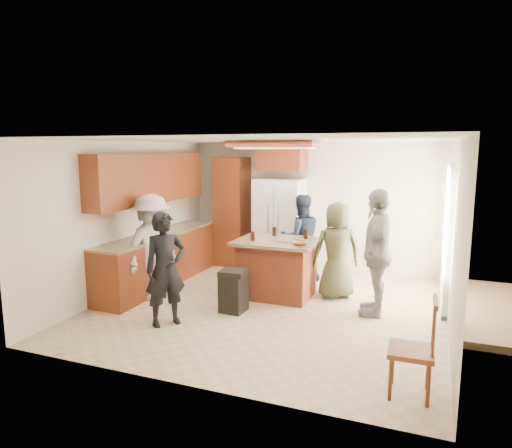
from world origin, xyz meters
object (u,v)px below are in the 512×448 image
at_px(kitchen_island, 277,268).
at_px(spindle_chair, 413,351).
at_px(person_counter, 152,247).
at_px(refrigerator, 280,225).
at_px(person_side_right, 377,252).
at_px(person_behind_left, 301,238).
at_px(person_behind_right, 337,250).
at_px(trash_bin, 233,290).
at_px(person_front_left, 165,269).

height_order(kitchen_island, spindle_chair, spindle_chair).
xyz_separation_m(person_counter, refrigerator, (1.33, 2.41, 0.06)).
xyz_separation_m(person_side_right, refrigerator, (-2.07, 1.84, -0.01)).
height_order(person_behind_left, spindle_chair, person_behind_left).
height_order(person_behind_right, person_counter, person_counter).
xyz_separation_m(refrigerator, trash_bin, (0.12, -2.49, -0.58)).
bearing_deg(person_counter, refrigerator, -24.54).
bearing_deg(spindle_chair, person_behind_right, 115.54).
height_order(person_front_left, person_behind_left, person_behind_left).
height_order(person_behind_left, kitchen_island, person_behind_left).
height_order(person_front_left, person_counter, person_counter).
bearing_deg(refrigerator, person_behind_left, -42.71).
xyz_separation_m(person_front_left, spindle_chair, (3.20, -0.71, -0.32)).
bearing_deg(person_behind_right, person_counter, -3.52).
bearing_deg(person_behind_left, refrigerator, -73.22).
relative_size(person_behind_right, spindle_chair, 1.56).
relative_size(person_side_right, trash_bin, 2.90).
bearing_deg(person_front_left, person_side_right, -22.72).
bearing_deg(person_counter, person_behind_left, -41.17).
relative_size(person_behind_left, person_counter, 0.93).
distance_m(person_behind_right, kitchen_island, 1.00).
bearing_deg(person_counter, trash_bin, -88.92).
bearing_deg(trash_bin, refrigerator, 92.66).
bearing_deg(person_behind_right, trash_bin, 17.39).
xyz_separation_m(person_behind_right, spindle_chair, (1.29, -2.69, -0.32)).
bearing_deg(person_side_right, person_front_left, -64.51).
xyz_separation_m(trash_bin, spindle_chair, (2.56, -1.49, 0.13)).
bearing_deg(spindle_chair, refrigerator, 123.83).
distance_m(person_front_left, person_behind_right, 2.76).
bearing_deg(refrigerator, person_side_right, -41.68).
bearing_deg(person_behind_left, kitchen_island, 53.99).
relative_size(person_front_left, spindle_chair, 1.56).
distance_m(person_behind_left, refrigerator, 0.80).
distance_m(person_behind_right, person_side_right, 0.88).
xyz_separation_m(kitchen_island, spindle_chair, (2.19, -2.41, -0.02)).
xyz_separation_m(person_behind_right, person_side_right, (0.68, -0.55, 0.14)).
relative_size(person_behind_left, kitchen_island, 1.22).
bearing_deg(person_side_right, spindle_chair, 12.37).
bearing_deg(person_front_left, person_behind_right, -5.70).
relative_size(person_side_right, kitchen_island, 1.43).
relative_size(person_behind_right, kitchen_island, 1.21).
bearing_deg(person_behind_right, person_front_left, 19.96).
xyz_separation_m(refrigerator, kitchen_island, (0.48, -1.58, -0.43)).
bearing_deg(kitchen_island, spindle_chair, -47.64).
bearing_deg(spindle_chair, trash_bin, 149.68).
bearing_deg(person_behind_left, person_behind_right, 106.16).
relative_size(person_behind_left, person_behind_right, 1.01).
relative_size(kitchen_island, trash_bin, 2.03).
distance_m(person_front_left, person_side_right, 2.97).
bearing_deg(person_side_right, kitchen_island, -102.62).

